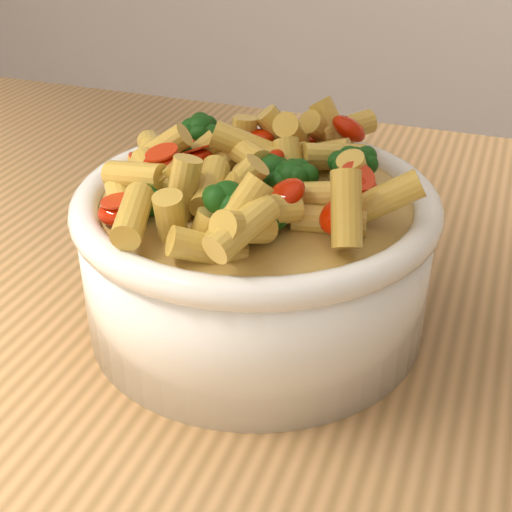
% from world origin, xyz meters
% --- Properties ---
extents(table, '(1.20, 0.80, 0.90)m').
position_xyz_m(table, '(0.00, 0.00, 0.80)').
color(table, tan).
rests_on(table, ground).
extents(serving_bowl, '(0.24, 0.24, 0.10)m').
position_xyz_m(serving_bowl, '(0.06, -0.03, 0.95)').
color(serving_bowl, white).
rests_on(serving_bowl, table).
extents(pasta_salad, '(0.19, 0.19, 0.04)m').
position_xyz_m(pasta_salad, '(0.06, -0.03, 1.02)').
color(pasta_salad, gold).
rests_on(pasta_salad, serving_bowl).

